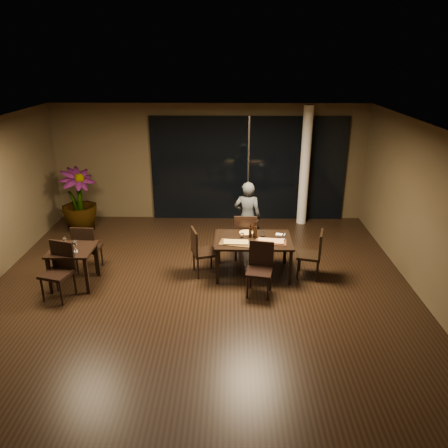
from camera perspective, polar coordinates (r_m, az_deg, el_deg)
ground at (r=8.19m, az=-3.13°, el=-8.99°), size 8.00×8.00×0.00m
wall_back at (r=11.42m, az=-1.89°, el=8.04°), size 8.00×0.10×3.00m
wall_front at (r=4.03m, az=-7.72°, el=-19.78°), size 8.00×0.10×3.00m
wall_right at (r=8.29m, az=25.80°, el=0.63°), size 0.10×8.00×3.00m
ceiling at (r=7.15m, az=-3.62°, el=12.36°), size 8.00×8.00×0.04m
window_panel at (r=11.36m, az=3.18°, el=7.17°), size 5.00×0.06×2.70m
column at (r=11.17m, az=10.51°, el=7.39°), size 0.24×0.24×3.00m
main_table at (r=8.59m, az=3.83°, el=-2.43°), size 1.50×1.00×0.75m
side_table at (r=8.66m, az=-19.15°, el=-3.81°), size 0.80×0.80×0.75m
chair_main_far at (r=9.22m, az=2.79°, el=-1.37°), size 0.48×0.48×1.02m
chair_main_near at (r=7.98m, az=4.75°, el=-5.43°), size 0.53×0.53×0.98m
chair_main_left at (r=8.61m, az=-3.11°, el=-3.32°), size 0.56×0.56×0.97m
chair_main_right at (r=8.67m, az=11.66°, el=-3.61°), size 0.54×0.54×0.97m
chair_side_far at (r=9.11m, az=-17.55°, el=-2.79°), size 0.49×0.49×1.00m
chair_side_near at (r=8.36m, az=-20.69°, el=-5.30°), size 0.60×0.60×1.04m
diner at (r=9.55m, az=3.07°, el=0.91°), size 0.58×0.43×1.60m
potted_plant at (r=11.28m, az=-18.46°, el=2.97°), size 1.20×1.20×1.56m
pizza_board_left at (r=8.34m, az=1.57°, el=-2.51°), size 0.67×0.44×0.01m
pizza_board_right at (r=8.44m, az=6.14°, el=-2.35°), size 0.62×0.36×0.01m
oblong_pizza_left at (r=8.34m, az=1.57°, el=-2.41°), size 0.45×0.22×0.02m
oblong_pizza_right at (r=8.43m, az=6.14°, el=-2.25°), size 0.49×0.27×0.02m
round_pizza at (r=8.82m, az=2.92°, el=-1.16°), size 0.27×0.27×0.01m
bottle_a at (r=8.57m, az=3.45°, el=-0.90°), size 0.06×0.06×0.28m
bottle_b at (r=8.53m, az=4.18°, el=-1.14°), size 0.06×0.06×0.25m
bottle_c at (r=8.57m, az=4.06°, el=-0.77°), size 0.07×0.07×0.33m
tumbler_left at (r=8.61m, az=2.38°, el=-1.48°), size 0.07×0.07×0.08m
tumbler_right at (r=8.68m, az=5.09°, el=-1.32°), size 0.08×0.08×0.10m
napkin_near at (r=8.55m, az=7.38°, el=-2.08°), size 0.18×0.10×0.01m
napkin_far at (r=8.80m, az=7.37°, el=-1.37°), size 0.20×0.14×0.01m
wine_glass_a at (r=8.74m, az=-20.08°, el=-2.20°), size 0.07×0.07×0.16m
wine_glass_b at (r=8.45m, az=-18.84°, el=-2.71°), size 0.09×0.09×0.20m
side_napkin at (r=8.46m, az=-19.20°, el=-3.44°), size 0.21×0.16×0.01m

